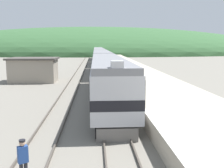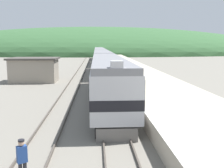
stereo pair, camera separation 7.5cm
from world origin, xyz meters
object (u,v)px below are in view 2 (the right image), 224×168
Objects in this scene: express_train_lead_car at (108,77)px; carriage_second at (102,62)px; carriage_fourth at (99,53)px; track_worker at (22,159)px; carriage_third at (100,56)px.

express_train_lead_car is 21.77m from carriage_second.
carriage_fourth is 11.63× the size of track_worker.
express_train_lead_car is 1.07× the size of carriage_second.
carriage_fourth is at bearing 90.00° from express_train_lead_car.
track_worker is at bearing -92.84° from carriage_fourth.
track_worker is at bearing -105.09° from express_train_lead_car.
express_train_lead_car is at bearing 74.91° from track_worker.
carriage_third is at bearing 86.13° from track_worker.
carriage_fourth reaches higher than track_worker.
express_train_lead_car is 63.39m from carriage_fourth.
carriage_fourth is at bearing 90.00° from carriage_third.
carriage_fourth is (0.00, 63.39, -0.01)m from express_train_lead_car.
express_train_lead_car is at bearing -90.00° from carriage_second.
track_worker is at bearing -96.09° from carriage_second.
carriage_second is at bearing 90.00° from express_train_lead_car.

